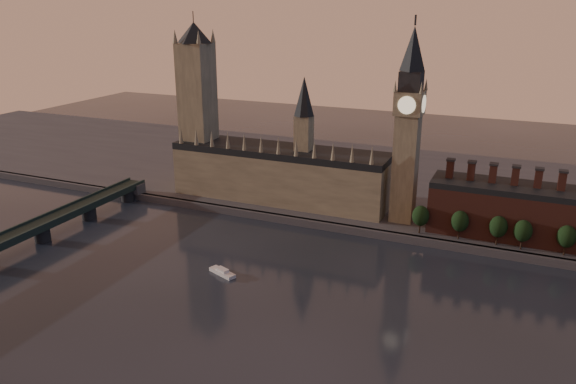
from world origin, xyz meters
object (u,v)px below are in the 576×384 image
westminster_bridge (9,242)px  big_ben (408,125)px  river_boat (222,272)px  victoria_tower (198,102)px

westminster_bridge → big_ben: bearing=34.3°
river_boat → westminster_bridge: bearing=-145.5°
victoria_tower → river_boat: 129.72m
westminster_bridge → river_boat: bearing=13.0°
westminster_bridge → river_boat: 106.23m
victoria_tower → westminster_bridge: size_ratio=0.54×
river_boat → victoria_tower: bearing=147.6°
westminster_bridge → river_boat: (103.31, 23.91, -6.34)m
westminster_bridge → victoria_tower: bearing=73.4°
victoria_tower → big_ben: 130.12m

